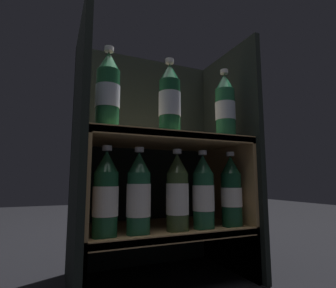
{
  "coord_description": "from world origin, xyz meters",
  "views": [
    {
      "loc": [
        -0.35,
        -0.68,
        0.33
      ],
      "look_at": [
        0.0,
        0.12,
        0.45
      ],
      "focal_mm": 28.0,
      "sensor_mm": 36.0,
      "label": 1
    }
  ],
  "objects": [
    {
      "name": "bottle_lower_front_0",
      "position": [
        -0.21,
        0.06,
        0.28
      ],
      "size": [
        0.07,
        0.07,
        0.25
      ],
      "color": "#194C2D",
      "rests_on": "shelf_lower"
    },
    {
      "name": "shelf_lower",
      "position": [
        0.0,
        0.15,
        0.14
      ],
      "size": [
        0.54,
        0.33,
        0.18
      ],
      "color": "tan",
      "rests_on": "ground_plane"
    },
    {
      "name": "bottle_upper_front_2",
      "position": [
        0.2,
        0.06,
        0.58
      ],
      "size": [
        0.07,
        0.07,
        0.25
      ],
      "color": "#1E5638",
      "rests_on": "shelf_upper"
    },
    {
      "name": "fridge_back_wall",
      "position": [
        0.0,
        0.34,
        0.42
      ],
      "size": [
        0.58,
        0.02,
        0.84
      ],
      "primitive_type": "cube",
      "color": "black",
      "rests_on": "ground_plane"
    },
    {
      "name": "bottle_upper_front_0",
      "position": [
        -0.21,
        0.06,
        0.58
      ],
      "size": [
        0.07,
        0.07,
        0.25
      ],
      "color": "#194C2D",
      "rests_on": "shelf_upper"
    },
    {
      "name": "bottle_lower_front_1",
      "position": [
        -0.12,
        0.06,
        0.28
      ],
      "size": [
        0.07,
        0.07,
        0.25
      ],
      "color": "#1E5638",
      "rests_on": "shelf_lower"
    },
    {
      "name": "bottle_upper_front_1",
      "position": [
        -0.02,
        0.06,
        0.58
      ],
      "size": [
        0.07,
        0.07,
        0.25
      ],
      "color": "#144228",
      "rests_on": "shelf_upper"
    },
    {
      "name": "fridge_side_left",
      "position": [
        -0.28,
        0.16,
        0.42
      ],
      "size": [
        0.02,
        0.37,
        0.84
      ],
      "primitive_type": "cube",
      "color": "black",
      "rests_on": "ground_plane"
    },
    {
      "name": "fridge_side_right",
      "position": [
        0.28,
        0.16,
        0.42
      ],
      "size": [
        0.02,
        0.37,
        0.84
      ],
      "primitive_type": "cube",
      "color": "black",
      "rests_on": "ground_plane"
    },
    {
      "name": "shelf_upper",
      "position": [
        0.0,
        0.16,
        0.34
      ],
      "size": [
        0.54,
        0.33,
        0.47
      ],
      "color": "tan",
      "rests_on": "ground_plane"
    },
    {
      "name": "bottle_lower_front_4",
      "position": [
        0.21,
        0.06,
        0.28
      ],
      "size": [
        0.07,
        0.07,
        0.25
      ],
      "color": "#144228",
      "rests_on": "shelf_lower"
    },
    {
      "name": "bottle_lower_front_2",
      "position": [
        0.01,
        0.06,
        0.28
      ],
      "size": [
        0.07,
        0.07,
        0.25
      ],
      "color": "#384C28",
      "rests_on": "shelf_lower"
    },
    {
      "name": "bottle_lower_front_3",
      "position": [
        0.1,
        0.06,
        0.28
      ],
      "size": [
        0.07,
        0.07,
        0.25
      ],
      "color": "#1E5638",
      "rests_on": "shelf_lower"
    }
  ]
}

